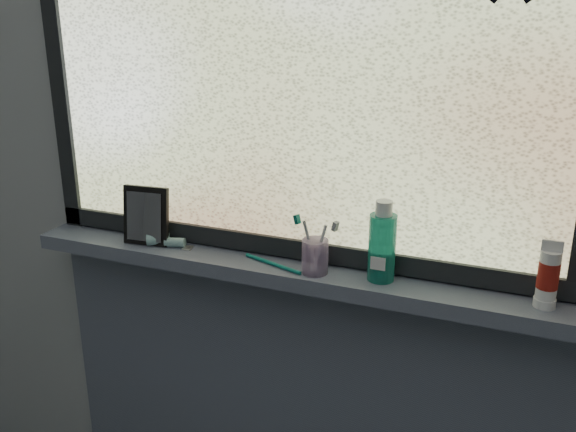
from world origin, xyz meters
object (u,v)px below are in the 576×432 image
Objects in this scene: vanity_mirror at (146,216)px; mouthwash_bottle at (382,241)px; toothbrush_cup at (315,256)px; cream_tube at (549,272)px.

mouthwash_bottle is (0.66, 0.01, 0.02)m from vanity_mirror.
toothbrush_cup is 0.17m from mouthwash_bottle.
toothbrush_cup is at bearing -172.15° from mouthwash_bottle.
vanity_mirror is 1.88× the size of toothbrush_cup.
toothbrush_cup is at bearing -177.95° from cream_tube.
mouthwash_bottle is at bearing -5.08° from vanity_mirror.
mouthwash_bottle reaches higher than cream_tube.
mouthwash_bottle is at bearing 179.52° from cream_tube.
cream_tube is (0.37, -0.00, -0.02)m from mouthwash_bottle.
mouthwash_bottle is at bearing 7.85° from toothbrush_cup.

